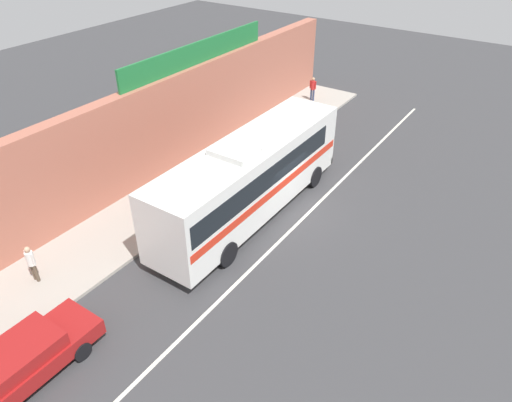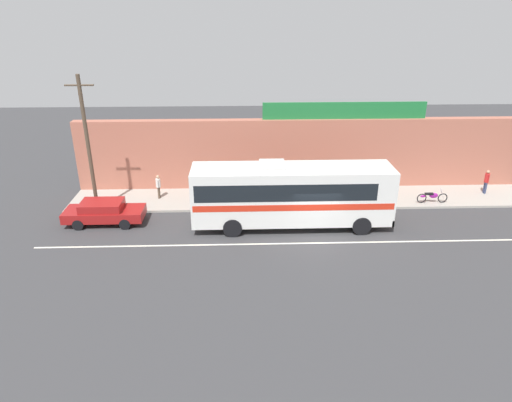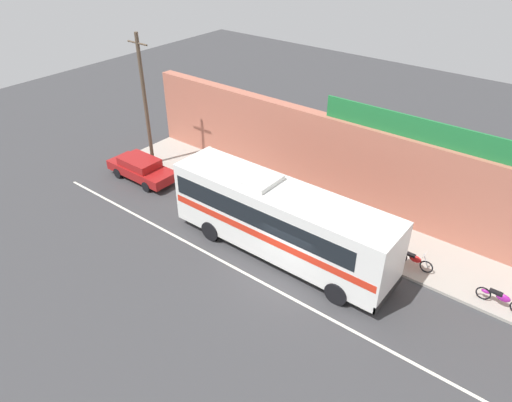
{
  "view_description": "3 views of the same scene",
  "coord_description": "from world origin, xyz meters",
  "px_view_note": "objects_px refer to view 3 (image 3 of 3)",
  "views": [
    {
      "loc": [
        -15.62,
        -8.7,
        12.38
      ],
      "look_at": [
        -1.54,
        0.85,
        1.05
      ],
      "focal_mm": 33.11,
      "sensor_mm": 36.0,
      "label": 1
    },
    {
      "loc": [
        -4.06,
        -22.26,
        11.81
      ],
      "look_at": [
        -3.25,
        1.24,
        1.62
      ],
      "focal_mm": 32.13,
      "sensor_mm": 36.0,
      "label": 2
    },
    {
      "loc": [
        8.79,
        -13.23,
        14.26
      ],
      "look_at": [
        -2.92,
        1.67,
        2.16
      ],
      "focal_mm": 32.86,
      "sensor_mm": 36.0,
      "label": 3
    }
  ],
  "objects_px": {
    "pedestrian_far_right": "(211,156)",
    "pedestrian_near_shop": "(318,207)",
    "parked_car": "(141,168)",
    "intercity_bus": "(279,217)",
    "utility_pole": "(145,100)",
    "motorcycle_purple": "(500,298)",
    "motorcycle_orange": "(413,259)"
  },
  "relations": [
    {
      "from": "pedestrian_far_right",
      "to": "pedestrian_near_shop",
      "type": "distance_m",
      "value": 8.38
    },
    {
      "from": "pedestrian_far_right",
      "to": "pedestrian_near_shop",
      "type": "bearing_deg",
      "value": -6.6
    },
    {
      "from": "pedestrian_far_right",
      "to": "pedestrian_near_shop",
      "type": "height_order",
      "value": "pedestrian_near_shop"
    },
    {
      "from": "parked_car",
      "to": "pedestrian_far_right",
      "type": "height_order",
      "value": "pedestrian_far_right"
    },
    {
      "from": "intercity_bus",
      "to": "motorcycle_purple",
      "type": "distance_m",
      "value": 9.81
    },
    {
      "from": "parked_car",
      "to": "intercity_bus",
      "type": "bearing_deg",
      "value": -3.68
    },
    {
      "from": "utility_pole",
      "to": "intercity_bus",
      "type": "bearing_deg",
      "value": -11.34
    },
    {
      "from": "motorcycle_purple",
      "to": "pedestrian_far_right",
      "type": "distance_m",
      "value": 17.47
    },
    {
      "from": "parked_car",
      "to": "motorcycle_purple",
      "type": "relative_size",
      "value": 2.3
    },
    {
      "from": "motorcycle_orange",
      "to": "motorcycle_purple",
      "type": "relative_size",
      "value": 0.93
    },
    {
      "from": "motorcycle_orange",
      "to": "pedestrian_far_right",
      "type": "bearing_deg",
      "value": 174.91
    },
    {
      "from": "parked_car",
      "to": "motorcycle_orange",
      "type": "xyz_separation_m",
      "value": [
        16.24,
        2.16,
        -0.17
      ]
    },
    {
      "from": "utility_pole",
      "to": "pedestrian_far_right",
      "type": "distance_m",
      "value": 5.11
    },
    {
      "from": "pedestrian_far_right",
      "to": "motorcycle_purple",
      "type": "bearing_deg",
      "value": -4.54
    },
    {
      "from": "motorcycle_orange",
      "to": "pedestrian_far_right",
      "type": "xyz_separation_m",
      "value": [
        -13.62,
        1.21,
        0.48
      ]
    },
    {
      "from": "parked_car",
      "to": "utility_pole",
      "type": "xyz_separation_m",
      "value": [
        -0.89,
        1.64,
        3.6
      ]
    },
    {
      "from": "motorcycle_purple",
      "to": "pedestrian_near_shop",
      "type": "relative_size",
      "value": 1.15
    },
    {
      "from": "motorcycle_orange",
      "to": "motorcycle_purple",
      "type": "xyz_separation_m",
      "value": [
        3.79,
        -0.17,
        0.0
      ]
    },
    {
      "from": "parked_car",
      "to": "motorcycle_purple",
      "type": "distance_m",
      "value": 20.12
    },
    {
      "from": "intercity_bus",
      "to": "motorcycle_orange",
      "type": "distance_m",
      "value": 6.4
    },
    {
      "from": "motorcycle_purple",
      "to": "utility_pole",
      "type": "bearing_deg",
      "value": -179.03
    },
    {
      "from": "intercity_bus",
      "to": "utility_pole",
      "type": "height_order",
      "value": "utility_pole"
    },
    {
      "from": "intercity_bus",
      "to": "parked_car",
      "type": "distance_m",
      "value": 10.81
    },
    {
      "from": "motorcycle_orange",
      "to": "pedestrian_near_shop",
      "type": "bearing_deg",
      "value": 177.3
    },
    {
      "from": "pedestrian_far_right",
      "to": "pedestrian_near_shop",
      "type": "xyz_separation_m",
      "value": [
        8.32,
        -0.96,
        0.1
      ]
    },
    {
      "from": "utility_pole",
      "to": "pedestrian_near_shop",
      "type": "height_order",
      "value": "utility_pole"
    },
    {
      "from": "pedestrian_near_shop",
      "to": "utility_pole",
      "type": "bearing_deg",
      "value": -176.26
    },
    {
      "from": "parked_car",
      "to": "pedestrian_near_shop",
      "type": "height_order",
      "value": "pedestrian_near_shop"
    },
    {
      "from": "utility_pole",
      "to": "pedestrian_near_shop",
      "type": "relative_size",
      "value": 4.74
    },
    {
      "from": "parked_car",
      "to": "motorcycle_purple",
      "type": "height_order",
      "value": "parked_car"
    },
    {
      "from": "parked_car",
      "to": "pedestrian_far_right",
      "type": "distance_m",
      "value": 4.28
    },
    {
      "from": "motorcycle_orange",
      "to": "pedestrian_near_shop",
      "type": "height_order",
      "value": "pedestrian_near_shop"
    }
  ]
}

